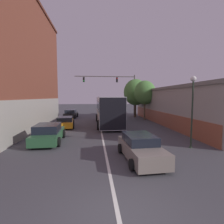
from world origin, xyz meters
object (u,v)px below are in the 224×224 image
(parked_car_left_mid, at_px, (65,122))
(street_tree_far, at_px, (136,92))
(bus, at_px, (108,109))
(street_tree_near, at_px, (145,93))
(hatchback_foreground, at_px, (141,148))
(parked_car_left_far, at_px, (48,134))
(parked_car_left_near, at_px, (71,114))
(traffic_signal_gantry, at_px, (117,86))
(street_lamp, at_px, (192,103))

(parked_car_left_mid, distance_m, street_tree_far, 14.09)
(bus, xyz_separation_m, street_tree_near, (5.77, 4.11, 2.14))
(hatchback_foreground, height_order, street_tree_far, street_tree_far)
(hatchback_foreground, xyz_separation_m, parked_car_left_far, (-5.97, 4.23, 0.02))
(bus, height_order, parked_car_left_near, bus)
(bus, xyz_separation_m, traffic_signal_gantry, (2.05, 7.48, 3.24))
(bus, height_order, traffic_signal_gantry, traffic_signal_gantry)
(parked_car_left_mid, bearing_deg, parked_car_left_near, -2.91)
(bus, relative_size, parked_car_left_near, 2.42)
(bus, bearing_deg, street_tree_far, -34.51)
(parked_car_left_mid, relative_size, street_lamp, 0.93)
(bus, height_order, street_tree_far, street_tree_far)
(parked_car_left_mid, distance_m, parked_car_left_far, 6.70)
(hatchback_foreground, height_order, street_tree_near, street_tree_near)
(bus, xyz_separation_m, parked_car_left_near, (-5.55, 7.74, -1.27))
(parked_car_left_mid, xyz_separation_m, street_lamp, (9.77, -9.14, 2.44))
(hatchback_foreground, xyz_separation_m, street_lamp, (3.95, 1.79, 2.37))
(parked_car_left_mid, xyz_separation_m, street_tree_near, (10.80, 5.34, 3.49))
(parked_car_left_near, distance_m, parked_car_left_mid, 8.99)
(hatchback_foreground, bearing_deg, street_lamp, -69.14)
(hatchback_foreground, distance_m, street_tree_far, 20.67)
(bus, distance_m, parked_car_left_mid, 5.35)
(hatchback_foreground, distance_m, parked_car_left_near, 20.89)
(bus, bearing_deg, parked_car_left_mid, 103.37)
(parked_car_left_far, bearing_deg, street_tree_near, -44.73)
(parked_car_left_far, relative_size, street_lamp, 0.93)
(traffic_signal_gantry, distance_m, street_tree_far, 3.33)
(parked_car_left_far, bearing_deg, street_lamp, -106.23)
(parked_car_left_mid, bearing_deg, bus, -82.50)
(traffic_signal_gantry, bearing_deg, parked_car_left_far, -115.13)
(hatchback_foreground, xyz_separation_m, traffic_signal_gantry, (1.26, 19.64, 4.52))
(traffic_signal_gantry, xyz_separation_m, street_tree_far, (3.18, 0.24, -0.96))
(bus, xyz_separation_m, street_tree_far, (5.23, 7.72, 2.28))
(parked_car_left_near, distance_m, street_lamp, 20.97)
(parked_car_left_near, bearing_deg, hatchback_foreground, -159.11)
(street_lamp, bearing_deg, parked_car_left_near, 119.62)
(traffic_signal_gantry, relative_size, street_tree_near, 1.70)
(bus, height_order, street_lamp, street_lamp)
(parked_car_left_far, relative_size, traffic_signal_gantry, 0.45)
(parked_car_left_mid, height_order, street_tree_far, street_tree_far)
(parked_car_left_near, xyz_separation_m, traffic_signal_gantry, (7.60, -0.26, 4.52))
(traffic_signal_gantry, bearing_deg, hatchback_foreground, -93.66)
(bus, height_order, street_tree_near, street_tree_near)
(parked_car_left_near, xyz_separation_m, street_tree_near, (11.32, -3.63, 3.42))
(parked_car_left_mid, relative_size, street_tree_far, 0.70)
(parked_car_left_far, xyz_separation_m, street_lamp, (9.93, -2.44, 2.35))
(street_lamp, relative_size, street_tree_near, 0.82)
(street_tree_far, bearing_deg, bus, -124.12)
(hatchback_foreground, bearing_deg, parked_car_left_near, 14.14)
(traffic_signal_gantry, bearing_deg, parked_car_left_mid, -129.08)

